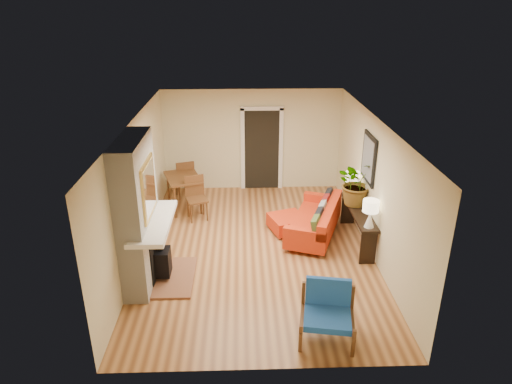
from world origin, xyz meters
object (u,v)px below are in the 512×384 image
at_px(sofa, 318,221).
at_px(console_table, 358,217).
at_px(dining_table, 187,182).
at_px(lamp_near, 371,210).
at_px(blue_chair, 328,308).
at_px(lamp_far, 352,181).
at_px(ottoman, 287,223).
at_px(houseplant, 357,182).

height_order(sofa, console_table, sofa).
xyz_separation_m(dining_table, lamp_near, (3.65, -2.56, 0.42)).
relative_size(blue_chair, lamp_far, 1.67).
height_order(sofa, ottoman, sofa).
bearing_deg(ottoman, dining_table, 150.11).
bearing_deg(blue_chair, lamp_far, 72.30).
bearing_deg(lamp_far, ottoman, -171.27).
bearing_deg(lamp_near, console_table, 90.00).
bearing_deg(lamp_near, sofa, 125.59).
height_order(ottoman, houseplant, houseplant).
distance_m(ottoman, dining_table, 2.65).
bearing_deg(console_table, lamp_far, 90.00).
distance_m(ottoman, lamp_far, 1.64).
bearing_deg(lamp_far, blue_chair, -107.70).
height_order(dining_table, lamp_far, lamp_far).
distance_m(ottoman, console_table, 1.52).
xyz_separation_m(blue_chair, console_table, (1.11, 2.75, 0.13)).
distance_m(dining_table, houseplant, 3.98).
bearing_deg(sofa, dining_table, 152.63).
distance_m(sofa, dining_table, 3.26).
bearing_deg(dining_table, lamp_near, -35.07).
xyz_separation_m(blue_chair, houseplant, (1.10, 3.05, 0.76)).
xyz_separation_m(sofa, blue_chair, (-0.35, -3.08, 0.10)).
relative_size(console_table, houseplant, 1.93).
distance_m(sofa, blue_chair, 3.10).
xyz_separation_m(ottoman, lamp_near, (1.38, -1.26, 0.86)).
relative_size(sofa, dining_table, 1.14).
xyz_separation_m(console_table, houseplant, (-0.01, 0.29, 0.63)).
bearing_deg(console_table, sofa, 157.06).
relative_size(dining_table, lamp_far, 3.45).
height_order(lamp_near, houseplant, houseplant).
distance_m(ottoman, blue_chair, 3.29).
bearing_deg(lamp_near, ottoman, 137.69).
bearing_deg(sofa, ottoman, 162.79).
bearing_deg(console_table, houseplant, 91.96).
bearing_deg(blue_chair, lamp_near, 61.07).
height_order(sofa, lamp_far, lamp_far).
distance_m(console_table, lamp_far, 0.87).
distance_m(console_table, houseplant, 0.69).
height_order(console_table, lamp_near, lamp_near).
distance_m(dining_table, console_table, 4.07).
distance_m(sofa, console_table, 0.86).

